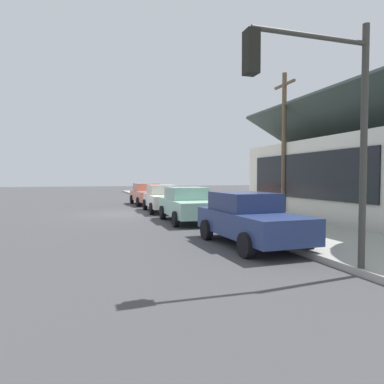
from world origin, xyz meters
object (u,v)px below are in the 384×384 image
(fire_hydrant_red, at_px, (232,213))
(traffic_light_main, at_px, (321,105))
(car_ivory, at_px, (163,198))
(car_navy, at_px, (249,218))
(utility_pole_wooden, at_px, (284,142))
(car_seafoam, at_px, (188,204))
(car_coral, at_px, (147,194))

(fire_hydrant_red, bearing_deg, traffic_light_main, -11.75)
(car_ivory, relative_size, car_navy, 1.07)
(car_ivory, relative_size, utility_pole_wooden, 0.64)
(fire_hydrant_red, bearing_deg, car_seafoam, -135.57)
(utility_pole_wooden, xyz_separation_m, fire_hydrant_red, (2.30, -4.00, -3.43))
(car_navy, distance_m, utility_pole_wooden, 9.06)
(car_coral, relative_size, car_navy, 1.04)
(car_seafoam, bearing_deg, utility_pole_wooden, 99.23)
(car_ivory, distance_m, fire_hydrant_red, 6.76)
(utility_pole_wooden, bearing_deg, car_ivory, -127.66)
(car_navy, bearing_deg, car_seafoam, 179.96)
(car_seafoam, relative_size, utility_pole_wooden, 0.60)
(car_coral, bearing_deg, car_navy, -0.54)
(car_coral, bearing_deg, fire_hydrant_red, 6.06)
(traffic_light_main, distance_m, fire_hydrant_red, 8.68)
(car_ivory, bearing_deg, utility_pole_wooden, 55.10)
(car_seafoam, xyz_separation_m, fire_hydrant_red, (1.54, 1.51, -0.32))
(car_seafoam, height_order, utility_pole_wooden, utility_pole_wooden)
(car_seafoam, height_order, fire_hydrant_red, car_seafoam)
(car_navy, bearing_deg, car_ivory, 179.46)
(car_seafoam, relative_size, car_navy, 1.01)
(utility_pole_wooden, bearing_deg, car_navy, -39.01)
(car_seafoam, distance_m, fire_hydrant_red, 2.18)
(car_coral, height_order, car_ivory, same)
(car_coral, xyz_separation_m, traffic_light_main, (20.07, -0.13, 2.67))
(car_ivory, height_order, car_seafoam, same)
(utility_pole_wooden, bearing_deg, car_coral, -150.55)
(car_ivory, bearing_deg, car_seafoam, 3.19)
(car_ivory, distance_m, traffic_light_main, 14.80)
(car_coral, bearing_deg, utility_pole_wooden, 28.30)
(car_ivory, height_order, fire_hydrant_red, car_ivory)
(fire_hydrant_red, bearing_deg, car_coral, -172.78)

